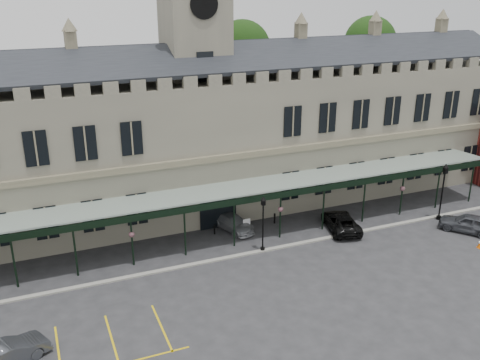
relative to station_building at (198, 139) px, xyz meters
name	(u,v)px	position (x,y,z in m)	size (l,w,h in m)	color
ground	(273,292)	(0.00, -15.91, -6.47)	(140.00, 140.00, 0.00)	#28282B
station_building	(198,139)	(0.00, 0.00, 0.00)	(60.00, 10.36, 17.30)	#696658
clock_tower	(196,63)	(0.00, 0.09, 6.64)	(5.60, 5.60, 24.80)	#696658
canopy	(233,217)	(0.00, -8.45, -4.06)	(50.00, 4.10, 4.30)	#8C9E93
kerb	(242,255)	(0.00, -10.41, -6.41)	(60.00, 0.40, 0.12)	gray
parking_markings	(59,357)	(-14.00, -17.41, -6.47)	(16.00, 6.00, 0.01)	gold
tree_behind_mid	(242,50)	(8.00, 9.09, 6.35)	(6.00, 6.00, 16.00)	#332314
tree_behind_right	(370,44)	(24.00, 9.09, 6.35)	(6.00, 6.00, 16.00)	#332314
lamp_post_mid	(263,219)	(1.72, -10.33, -3.75)	(0.43, 0.43, 4.58)	black
lamp_post_right	(443,187)	(18.52, -10.85, -3.40)	(0.49, 0.49, 5.17)	black
sign_board	(247,225)	(1.91, -6.69, -5.91)	(0.67, 0.07, 1.14)	black
bollard_left	(215,230)	(-0.74, -6.15, -6.06)	(0.15, 0.15, 0.82)	black
bollard_right	(275,218)	(4.78, -6.11, -6.02)	(0.16, 0.16, 0.90)	black
car_left_b	(8,354)	(-16.57, -17.09, -5.73)	(1.55, 4.45, 1.47)	#3C3E44
car_taxi	(233,223)	(1.00, -5.91, -5.83)	(1.79, 4.39, 1.27)	gray
car_van	(341,222)	(9.40, -9.34, -5.76)	(2.35, 5.10, 1.42)	black
car_right_a	(468,223)	(19.00, -13.71, -5.68)	(1.86, 4.62, 1.57)	#3C3E44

